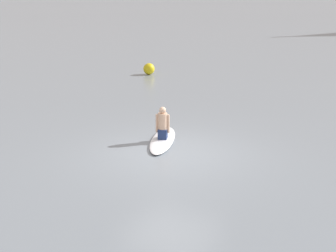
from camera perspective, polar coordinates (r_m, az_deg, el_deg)
ground_plane at (r=13.71m, az=0.41°, el=-3.15°), size 400.00×400.00×0.00m
surfboard at (r=14.71m, az=-0.60°, el=-1.58°), size 1.75×2.65×0.10m
person_paddler at (r=14.57m, az=-0.61°, el=0.19°), size 0.40×0.39×0.94m
buoy_marker at (r=25.07m, az=-2.16°, el=6.46°), size 0.56×0.56×0.56m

